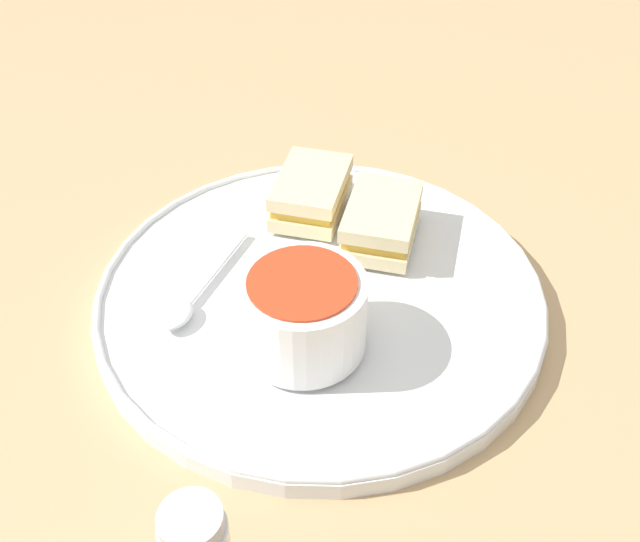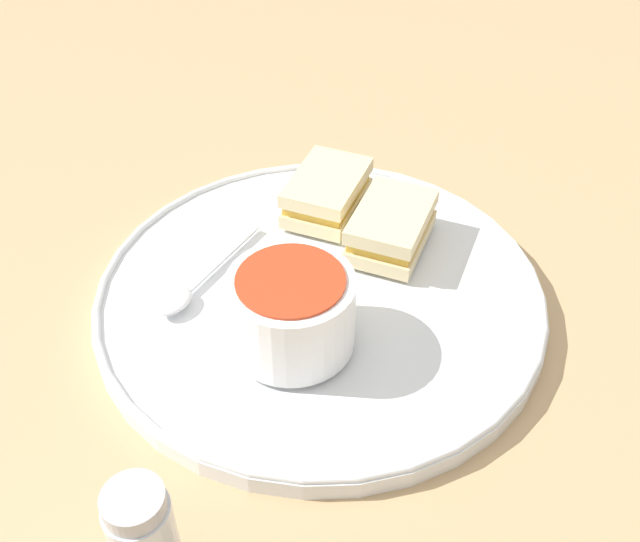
{
  "view_description": "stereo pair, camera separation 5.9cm",
  "coord_description": "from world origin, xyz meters",
  "px_view_note": "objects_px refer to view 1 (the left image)",
  "views": [
    {
      "loc": [
        -0.39,
        0.2,
        0.43
      ],
      "look_at": [
        0.0,
        0.0,
        0.04
      ],
      "focal_mm": 42.0,
      "sensor_mm": 36.0,
      "label": 1
    },
    {
      "loc": [
        -0.42,
        0.14,
        0.43
      ],
      "look_at": [
        0.0,
        0.0,
        0.04
      ],
      "focal_mm": 42.0,
      "sensor_mm": 36.0,
      "label": 2
    }
  ],
  "objects_px": {
    "soup_bowl": "(303,313)",
    "sandwich_half_near": "(381,221)",
    "sandwich_half_far": "(311,192)",
    "spoon": "(184,305)"
  },
  "relations": [
    {
      "from": "sandwich_half_far",
      "to": "sandwich_half_near",
      "type": "bearing_deg",
      "value": -151.63
    },
    {
      "from": "soup_bowl",
      "to": "spoon",
      "type": "relative_size",
      "value": 0.84
    },
    {
      "from": "soup_bowl",
      "to": "sandwich_half_near",
      "type": "xyz_separation_m",
      "value": [
        0.08,
        -0.11,
        -0.01
      ]
    },
    {
      "from": "spoon",
      "to": "sandwich_half_far",
      "type": "height_order",
      "value": "sandwich_half_far"
    },
    {
      "from": "soup_bowl",
      "to": "spoon",
      "type": "bearing_deg",
      "value": 42.35
    },
    {
      "from": "soup_bowl",
      "to": "sandwich_half_near",
      "type": "distance_m",
      "value": 0.14
    },
    {
      "from": "sandwich_half_near",
      "to": "sandwich_half_far",
      "type": "distance_m",
      "value": 0.07
    },
    {
      "from": "soup_bowl",
      "to": "spoon",
      "type": "distance_m",
      "value": 0.1
    },
    {
      "from": "sandwich_half_near",
      "to": "sandwich_half_far",
      "type": "bearing_deg",
      "value": 28.37
    },
    {
      "from": "spoon",
      "to": "sandwich_half_far",
      "type": "distance_m",
      "value": 0.16
    }
  ]
}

